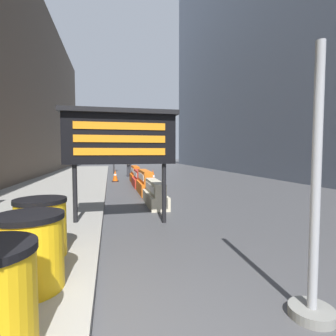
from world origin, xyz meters
name	(u,v)px	position (x,y,z in m)	size (l,w,h in m)	color
barrel_drum_middle	(30,252)	(-0.69, 1.36, 0.55)	(0.73, 0.73, 0.85)	yellow
barrel_drum_back	(41,227)	(-0.81, 2.36, 0.55)	(0.73, 0.73, 0.85)	yellow
message_board	(121,138)	(0.42, 4.20, 1.96)	(2.58, 0.36, 2.60)	black
jersey_barrier_cream	(155,194)	(1.54, 6.24, 0.34)	(0.53, 2.02, 0.76)	beige
jersey_barrier_orange_near	(145,183)	(1.54, 8.62, 0.41)	(0.52, 2.04, 0.93)	orange
jersey_barrier_red_striped	(139,179)	(1.54, 10.82, 0.35)	(0.58, 1.84, 0.80)	red
jersey_barrier_orange_far	(135,175)	(1.54, 12.77, 0.39)	(0.52, 1.73, 0.89)	orange
traffic_cone_near	(153,177)	(2.28, 11.22, 0.38)	(0.44, 0.44, 0.78)	black
traffic_cone_mid	(115,176)	(0.46, 13.22, 0.33)	(0.38, 0.38, 0.67)	black
traffic_light_near_curb	(113,131)	(0.46, 18.58, 3.24)	(0.28, 0.45, 4.50)	#2D2D30
pedestrian_worker	(129,162)	(1.43, 15.95, 1.01)	(0.49, 0.52, 1.72)	#333338
steel_pole_right	(314,244)	(2.14, 0.42, 0.75)	(0.44, 0.44, 2.70)	gray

